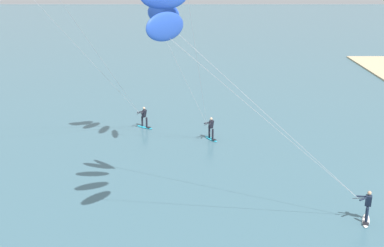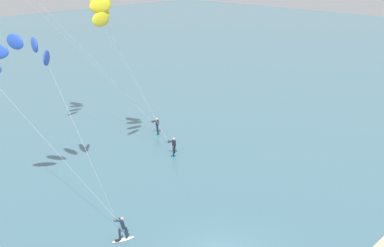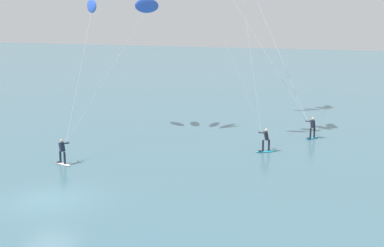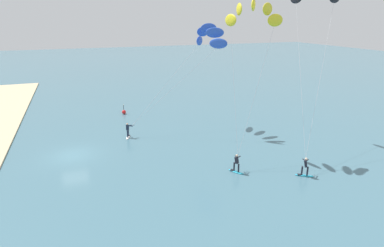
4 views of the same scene
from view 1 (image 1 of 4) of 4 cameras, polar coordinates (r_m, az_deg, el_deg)
kitesurfer_nearshore at (r=21.08m, az=-2.31°, el=13.08°), size 6.30×11.49×12.17m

